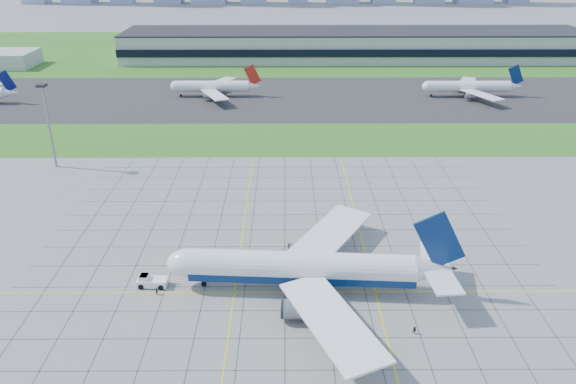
# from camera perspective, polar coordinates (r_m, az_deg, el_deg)

# --- Properties ---
(ground) EXTENTS (1400.00, 1400.00, 0.00)m
(ground) POSITION_cam_1_polar(r_m,az_deg,el_deg) (114.83, -0.33, -9.58)
(ground) COLOR gray
(ground) RESTS_ON ground
(grass_median) EXTENTS (700.00, 35.00, 0.04)m
(grass_median) POSITION_cam_1_polar(r_m,az_deg,el_deg) (195.89, -0.35, 5.40)
(grass_median) COLOR #356B1E
(grass_median) RESTS_ON ground
(asphalt_taxiway) EXTENTS (700.00, 75.00, 0.04)m
(asphalt_taxiway) POSITION_cam_1_polar(r_m,az_deg,el_deg) (248.48, -0.35, 9.58)
(asphalt_taxiway) COLOR #383838
(asphalt_taxiway) RESTS_ON ground
(grass_far) EXTENTS (700.00, 145.00, 0.04)m
(grass_far) POSITION_cam_1_polar(r_m,az_deg,el_deg) (355.86, -0.36, 14.19)
(grass_far) COLOR #356B1E
(grass_far) RESTS_ON ground
(apron_markings) EXTENTS (120.00, 130.00, 0.03)m
(apron_markings) POSITION_cam_1_polar(r_m,az_deg,el_deg) (124.15, -0.13, -6.69)
(apron_markings) COLOR #474744
(apron_markings) RESTS_ON ground
(terminal) EXTENTS (260.00, 43.00, 15.80)m
(terminal) POSITION_cam_1_polar(r_m,az_deg,el_deg) (332.14, 6.79, 14.65)
(terminal) COLOR #B7B7B2
(terminal) RESTS_ON ground
(light_mast) EXTENTS (2.50, 2.50, 25.60)m
(light_mast) POSITION_cam_1_polar(r_m,az_deg,el_deg) (181.22, -23.27, 7.14)
(light_mast) COLOR gray
(light_mast) RESTS_ON ground
(airliner) EXTENTS (58.11, 58.74, 18.28)m
(airliner) POSITION_cam_1_polar(r_m,az_deg,el_deg) (111.32, 1.61, -7.72)
(airliner) COLOR white
(airliner) RESTS_ON ground
(pushback_tug) EXTENTS (8.94, 3.45, 2.47)m
(pushback_tug) POSITION_cam_1_polar(r_m,az_deg,el_deg) (117.76, -13.74, -8.78)
(pushback_tug) COLOR white
(pushback_tug) RESTS_ON ground
(crew_near) EXTENTS (0.58, 0.67, 1.55)m
(crew_near) POSITION_cam_1_polar(r_m,az_deg,el_deg) (115.09, -13.20, -9.77)
(crew_near) COLOR black
(crew_near) RESTS_ON ground
(crew_far) EXTENTS (0.95, 0.95, 1.55)m
(crew_far) POSITION_cam_1_polar(r_m,az_deg,el_deg) (104.87, 12.72, -13.55)
(crew_far) COLOR black
(crew_far) RESTS_ON ground
(distant_jet_1) EXTENTS (37.25, 42.66, 14.08)m
(distant_jet_1) POSITION_cam_1_polar(r_m,az_deg,el_deg) (251.43, -7.57, 10.60)
(distant_jet_1) COLOR white
(distant_jet_1) RESTS_ON ground
(distant_jet_2) EXTENTS (41.52, 42.66, 14.08)m
(distant_jet_2) POSITION_cam_1_polar(r_m,az_deg,el_deg) (261.45, 17.98, 10.17)
(distant_jet_2) COLOR white
(distant_jet_2) RESTS_ON ground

